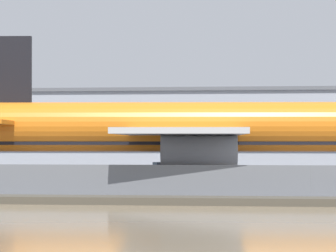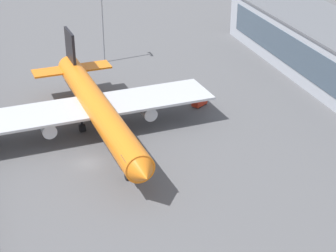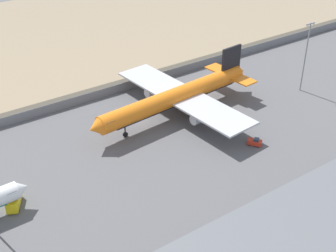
# 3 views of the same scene
# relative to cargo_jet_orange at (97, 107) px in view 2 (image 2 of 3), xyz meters

# --- Properties ---
(ground_plane) EXTENTS (500.00, 500.00, 0.00)m
(ground_plane) POSITION_rel_cargo_jet_orange_xyz_m (9.41, -3.34, -5.24)
(ground_plane) COLOR #565659
(cargo_jet_orange) EXTENTS (49.57, 43.00, 13.74)m
(cargo_jet_orange) POSITION_rel_cargo_jet_orange_xyz_m (0.00, 0.00, 0.00)
(cargo_jet_orange) COLOR orange
(cargo_jet_orange) RESTS_ON ground
(baggage_tug) EXTENTS (3.11, 3.55, 1.80)m
(baggage_tug) POSITION_rel_cargo_jet_orange_xyz_m (-6.40, 21.28, -4.44)
(baggage_tug) COLOR red
(baggage_tug) RESTS_ON ground
(apron_light_mast_apron_east) EXTENTS (3.20, 0.40, 19.47)m
(apron_light_mast_apron_east) POSITION_rel_cargo_jet_orange_xyz_m (-36.30, 8.18, 5.75)
(apron_light_mast_apron_east) COLOR gray
(apron_light_mast_apron_east) RESTS_ON ground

